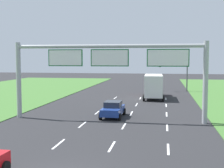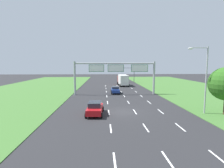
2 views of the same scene
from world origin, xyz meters
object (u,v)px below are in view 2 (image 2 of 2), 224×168
Objects in this scene: street_lamp at (203,74)px; sign_gantry at (116,71)px; car_near_red at (115,90)px; box_truck at (123,80)px; car_lead_silver at (95,108)px; traffic_light_mast at (129,72)px.

sign_gantry is at bearing 122.60° from street_lamp.
car_near_red is 4.51m from sign_gantry.
sign_gantry reaches higher than car_near_red.
car_near_red is 0.47× the size of box_truck.
car_lead_silver is 32.37m from box_truck.
sign_gantry is at bearing -104.21° from traffic_light_mast.
car_lead_silver is 16.12m from sign_gantry.
car_lead_silver is at bearing -104.33° from box_truck.
street_lamp is (6.58, -31.94, 3.31)m from box_truck.
box_truck reaches higher than car_near_red.
traffic_light_mast reaches higher than box_truck.
car_near_red is 0.48× the size of street_lamp.
car_lead_silver is (-3.75, -16.72, 0.06)m from car_near_red.
sign_gantry is 18.37m from street_lamp.
car_lead_silver is 14.29m from street_lamp.
traffic_light_mast is 41.66m from street_lamp.
street_lamp is (9.88, -17.08, 4.32)m from car_near_red.
box_truck is 10.34m from traffic_light_mast.
sign_gantry is (-3.32, -16.46, 3.21)m from box_truck.
box_truck is at bearing 80.57° from car_lead_silver.
box_truck is 1.01× the size of street_lamp.
traffic_light_mast is (10.34, 41.16, 3.05)m from car_lead_silver.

